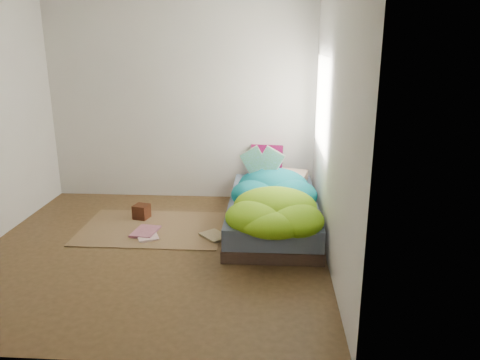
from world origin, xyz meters
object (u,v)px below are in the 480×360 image
wooden_box (142,212)px  floor_book_a (137,237)px  open_book (262,152)px  pillow_magenta (267,161)px  bed (273,212)px  floor_book_b (135,231)px

wooden_box → floor_book_a: (0.11, -0.59, -0.07)m
open_book → floor_book_a: (-1.32, -0.76, -0.79)m
pillow_magenta → wooden_box: size_ratio=2.48×
pillow_magenta → open_book: 0.68m
pillow_magenta → floor_book_a: 2.02m
wooden_box → floor_book_a: bearing=-79.3°
bed → floor_book_a: (-1.46, -0.47, -0.15)m
floor_book_b → bed: bearing=19.3°
wooden_box → floor_book_b: bearing=-85.3°
bed → open_book: (-0.14, 0.29, 0.64)m
pillow_magenta → wooden_box: bearing=-146.4°
open_book → wooden_box: 1.61m
wooden_box → pillow_magenta: bearing=28.1°
pillow_magenta → wooden_box: pillow_magenta is taller
pillow_magenta → floor_book_b: pillow_magenta is taller
pillow_magenta → wooden_box: 1.74m
pillow_magenta → floor_book_a: size_ratio=1.42×
bed → pillow_magenta: bearing=95.5°
pillow_magenta → open_book: size_ratio=0.97×
floor_book_a → pillow_magenta: bearing=22.5°
bed → open_book: 0.72m
pillow_magenta → bed: bearing=-79.1°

